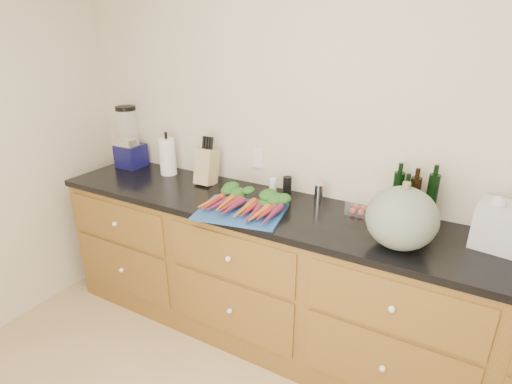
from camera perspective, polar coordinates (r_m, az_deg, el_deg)
The scene contains 15 objects.
wall_back at distance 2.43m, azimuth 13.19°, elevation 6.83°, with size 4.10×0.05×2.60m, color beige.
cabinets at distance 2.51m, azimuth 9.23°, elevation -13.98°, with size 3.60×0.64×0.90m.
countertop at distance 2.27m, azimuth 9.98°, elevation -4.27°, with size 3.64×0.62×0.04m, color black.
cutting_board at distance 2.30m, azimuth -2.15°, elevation -2.81°, with size 0.48×0.37×0.01m, color #1F4C95.
carrots at distance 2.32m, azimuth -1.60°, elevation -1.68°, with size 0.45×0.33×0.06m.
squash at distance 2.01m, azimuth 20.10°, elevation -3.52°, with size 0.34×0.34×0.30m, color #5B6B59.
blender_appliance at distance 3.19m, azimuth -17.68°, elevation 6.97°, with size 0.18×0.18×0.46m.
paper_towel at distance 2.96m, azimuth -12.51°, elevation 4.96°, with size 0.12×0.12×0.26m, color white.
knife_block at distance 2.73m, azimuth -7.06°, elevation 3.63°, with size 0.12×0.12×0.24m, color tan.
grinder_salt at distance 2.54m, azimuth 2.43°, elevation 0.79°, with size 0.05×0.05×0.11m, color white.
grinder_pepper at distance 2.50m, azimuth 4.47°, elevation 0.70°, with size 0.05×0.05×0.14m, color black.
canister_chrome at distance 2.43m, azimuth 8.96°, elevation -0.31°, with size 0.05×0.05×0.12m, color silver.
tomato_box at distance 2.36m, azimuth 14.99°, elevation -2.11°, with size 0.17×0.13×0.08m, color white.
bottles at distance 2.32m, azimuth 21.38°, elevation -0.92°, with size 0.23×0.12×0.28m.
grocery_bag at distance 2.25m, azimuth 32.39°, elevation -4.37°, with size 0.28×0.23×0.21m, color silver, non-canonical shape.
Camera 1 is at (0.64, -0.64, 1.91)m, focal length 28.00 mm.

